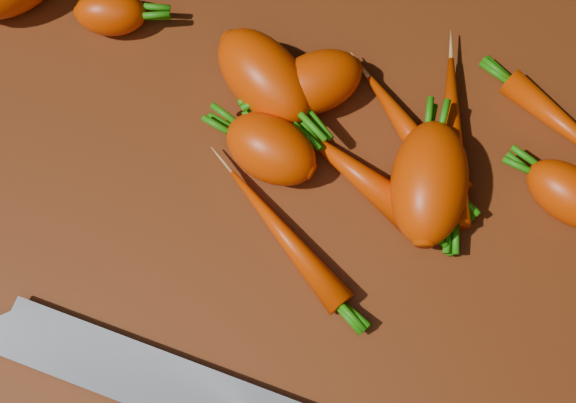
{
  "coord_description": "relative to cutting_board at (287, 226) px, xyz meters",
  "views": [
    {
      "loc": [
        0.01,
        -0.17,
        0.55
      ],
      "look_at": [
        0.0,
        0.01,
        0.03
      ],
      "focal_mm": 50.0,
      "sensor_mm": 36.0,
      "label": 1
    }
  ],
  "objects": [
    {
      "name": "ground",
      "position": [
        0.0,
        0.0,
        -0.01
      ],
      "size": [
        2.0,
        2.0,
        0.01
      ],
      "primitive_type": "cube",
      "color": "black"
    },
    {
      "name": "cutting_board",
      "position": [
        0.0,
        0.0,
        0.0
      ],
      "size": [
        0.5,
        0.4,
        0.01
      ],
      "primitive_type": "cube",
      "color": "maroon",
      "rests_on": "ground"
    },
    {
      "name": "carrot_1",
      "position": [
        -0.01,
        0.05,
        0.03
      ],
      "size": [
        0.08,
        0.07,
        0.05
      ],
      "primitive_type": "ellipsoid",
      "rotation": [
        0.0,
        0.0,
        2.68
      ],
      "color": "#D23A02",
      "rests_on": "cutting_board"
    },
    {
      "name": "carrot_2",
      "position": [
        -0.02,
        0.1,
        0.03
      ],
      "size": [
        0.1,
        0.1,
        0.05
      ],
      "primitive_type": "ellipsoid",
      "rotation": [
        0.0,
        0.0,
        -0.79
      ],
      "color": "#D23A02",
      "rests_on": "cutting_board"
    },
    {
      "name": "carrot_3",
      "position": [
        0.1,
        0.03,
        0.03
      ],
      "size": [
        0.06,
        0.09,
        0.05
      ],
      "primitive_type": "ellipsoid",
      "rotation": [
        0.0,
        0.0,
        1.5
      ],
      "color": "#D23A02",
      "rests_on": "cutting_board"
    },
    {
      "name": "carrot_4",
      "position": [
        0.01,
        0.1,
        0.03
      ],
      "size": [
        0.08,
        0.07,
        0.04
      ],
      "primitive_type": "ellipsoid",
      "rotation": [
        0.0,
        0.0,
        3.64
      ],
      "color": "#D23A02",
      "rests_on": "cutting_board"
    },
    {
      "name": "carrot_5",
      "position": [
        -0.14,
        0.15,
        0.02
      ],
      "size": [
        0.06,
        0.04,
        0.03
      ],
      "primitive_type": "ellipsoid",
      "rotation": [
        0.0,
        0.0,
        0.07
      ],
      "color": "#D23A02",
      "rests_on": "cutting_board"
    },
    {
      "name": "carrot_6",
      "position": [
        0.19,
        0.03,
        0.03
      ],
      "size": [
        0.08,
        0.07,
        0.04
      ],
      "primitive_type": "ellipsoid",
      "rotation": [
        0.0,
        0.0,
        2.56
      ],
      "color": "#D23A02",
      "rests_on": "cutting_board"
    },
    {
      "name": "carrot_7",
      "position": [
        0.11,
        0.07,
        0.02
      ],
      "size": [
        0.03,
        0.13,
        0.03
      ],
      "primitive_type": "ellipsoid",
      "rotation": [
        0.0,
        0.0,
        1.59
      ],
      "color": "#D23A02",
      "rests_on": "cutting_board"
    },
    {
      "name": "carrot_8",
      "position": [
        0.2,
        0.08,
        0.02
      ],
      "size": [
        0.11,
        0.09,
        0.02
      ],
      "primitive_type": "ellipsoid",
      "rotation": [
        0.0,
        0.0,
        -0.69
      ],
      "color": "#D23A02",
      "rests_on": "cutting_board"
    },
    {
      "name": "carrot_9",
      "position": [
        0.08,
        0.07,
        0.02
      ],
      "size": [
        0.09,
        0.1,
        0.03
      ],
      "primitive_type": "ellipsoid",
      "rotation": [
        0.0,
        0.0,
        2.21
      ],
      "color": "#D23A02",
      "rests_on": "cutting_board"
    },
    {
      "name": "carrot_10",
      "position": [
        0.05,
        0.04,
        0.02
      ],
      "size": [
        0.1,
        0.09,
        0.03
      ],
      "primitive_type": "ellipsoid",
      "rotation": [
        0.0,
        0.0,
        2.51
      ],
      "color": "#D23A02",
      "rests_on": "cutting_board"
    },
    {
      "name": "carrot_11",
      "position": [
        0.0,
        -0.01,
        0.02
      ],
      "size": [
        0.1,
        0.1,
        0.02
      ],
      "primitive_type": "ellipsoid",
      "rotation": [
        0.0,
        0.0,
        2.32
      ],
      "color": "#D23A02",
      "rests_on": "cutting_board"
    },
    {
      "name": "knife",
      "position": [
        -0.05,
        -0.12,
        0.01
      ],
      "size": [
        0.35,
        0.13,
        0.02
      ],
      "rotation": [
        0.0,
        0.0,
        -0.27
      ],
      "color": "gray",
      "rests_on": "cutting_board"
    }
  ]
}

